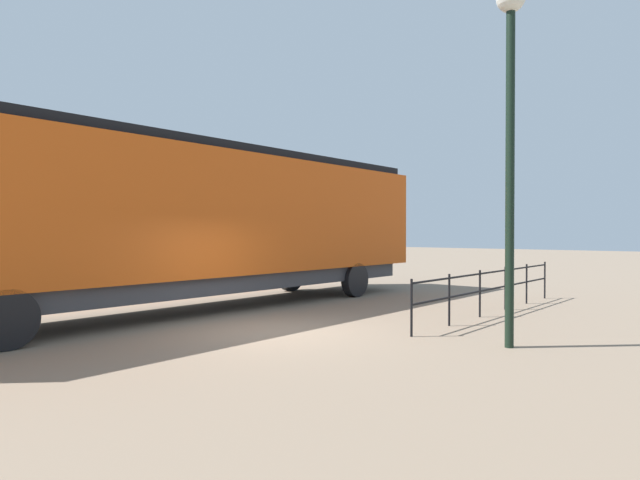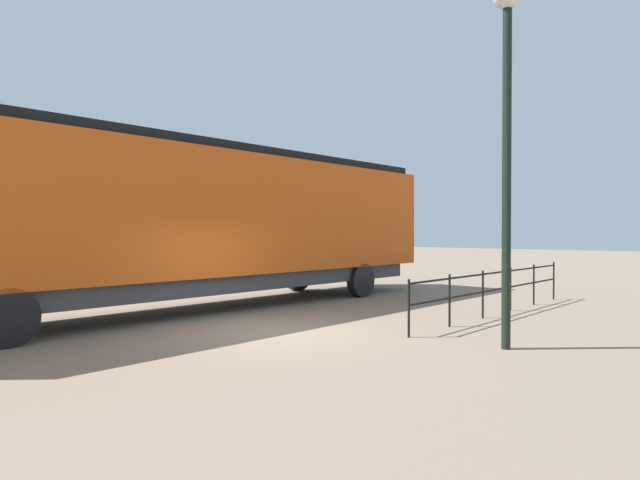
% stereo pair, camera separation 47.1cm
% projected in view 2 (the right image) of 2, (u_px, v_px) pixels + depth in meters
% --- Properties ---
extents(ground_plane, '(120.00, 120.00, 0.00)m').
position_uv_depth(ground_plane, '(270.00, 331.00, 11.58)').
color(ground_plane, '#84705B').
extents(locomotive, '(3.17, 16.45, 4.42)m').
position_uv_depth(locomotive, '(216.00, 219.00, 15.15)').
color(locomotive, '#D15114').
rests_on(locomotive, ground_plane).
extents(lamp_post, '(0.52, 0.52, 6.61)m').
position_uv_depth(lamp_post, '(507.00, 91.00, 9.76)').
color(lamp_post, black).
rests_on(lamp_post, ground_plane).
extents(platform_fence, '(0.05, 8.35, 1.17)m').
position_uv_depth(platform_fence, '(497.00, 285.00, 13.99)').
color(platform_fence, black).
rests_on(platform_fence, ground_plane).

